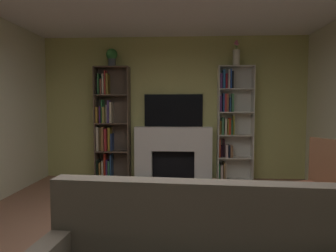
{
  "coord_description": "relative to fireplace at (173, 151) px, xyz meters",
  "views": [
    {
      "loc": [
        0.23,
        -2.8,
        1.44
      ],
      "look_at": [
        0.0,
        1.3,
        1.16
      ],
      "focal_mm": 32.86,
      "sensor_mm": 36.0,
      "label": 1
    }
  ],
  "objects": [
    {
      "name": "potted_plant",
      "position": [
        -1.18,
        -0.02,
        1.83
      ],
      "size": [
        0.21,
        0.21,
        0.34
      ],
      "color": "#49525D",
      "rests_on": "bookshelf_left"
    },
    {
      "name": "bookshelf_right",
      "position": [
        1.1,
        0.03,
        0.57
      ],
      "size": [
        0.67,
        0.28,
        2.18
      ],
      "color": "silver",
      "rests_on": "ground_plane"
    },
    {
      "name": "fireplace",
      "position": [
        0.0,
        0.0,
        0.0
      ],
      "size": [
        1.59,
        0.56,
        1.02
      ],
      "color": "white",
      "rests_on": "ground_plane"
    },
    {
      "name": "armchair",
      "position": [
        1.75,
        -2.42,
        -0.01
      ],
      "size": [
        0.76,
        0.81,
        1.05
      ],
      "color": "brown",
      "rests_on": "ground_plane"
    },
    {
      "name": "vase_with_flowers",
      "position": [
        1.18,
        -0.02,
        1.8
      ],
      "size": [
        0.13,
        0.13,
        0.48
      ],
      "color": "beige",
      "rests_on": "bookshelf_right"
    },
    {
      "name": "bookshelf_left",
      "position": [
        -1.27,
        0.02,
        0.49
      ],
      "size": [
        0.67,
        0.31,
        2.18
      ],
      "color": "brown",
      "rests_on": "ground_plane"
    },
    {
      "name": "tv",
      "position": [
        0.0,
        0.1,
        0.79
      ],
      "size": [
        1.14,
        0.06,
        0.63
      ],
      "primitive_type": "cube",
      "color": "black",
      "rests_on": "fireplace"
    },
    {
      "name": "coffee_table",
      "position": [
        0.29,
        -3.42,
        -0.21
      ],
      "size": [
        0.88,
        0.5,
        0.39
      ],
      "color": "#91664E",
      "rests_on": "ground_plane"
    },
    {
      "name": "wall_back_accent",
      "position": [
        0.0,
        0.16,
        0.84
      ],
      "size": [
        5.25,
        0.06,
        2.77
      ],
      "primitive_type": "cube",
      "color": "tan",
      "rests_on": "ground_plane"
    }
  ]
}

